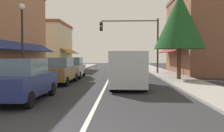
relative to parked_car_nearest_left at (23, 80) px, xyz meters
name	(u,v)px	position (x,y,z in m)	size (l,w,h in m)	color
ground_plane	(111,75)	(3.10, 13.11, -0.88)	(80.00, 80.00, 0.00)	#28282B
sidewalk_left	(56,74)	(-2.40, 13.11, -0.82)	(2.60, 56.00, 0.12)	gray
sidewalk_right	(167,75)	(8.60, 13.11, -0.82)	(2.60, 56.00, 0.12)	gray
lane_center_stripe	(111,75)	(3.10, 13.11, -0.88)	(0.14, 52.00, 0.01)	silver
storefront_right_block	(195,34)	(11.88, 15.11, 3.33)	(5.29, 10.20, 8.41)	brown
storefront_far_left	(52,46)	(-5.82, 23.11, 2.39)	(5.55, 8.20, 6.53)	beige
parked_car_nearest_left	(23,80)	(0.00, 0.00, 0.00)	(1.80, 4.11, 1.77)	navy
parked_car_second_left	(60,71)	(-0.07, 5.93, 0.00)	(1.82, 4.12, 1.77)	brown
parked_car_third_left	(73,68)	(-0.09, 10.21, 0.00)	(1.87, 4.14, 1.77)	#B7BABF
van_in_lane	(128,68)	(4.49, 4.35, 0.27)	(2.11, 5.23, 2.12)	#B2B7BC
traffic_signal_mast_arm	(137,36)	(5.77, 14.52, 3.13)	(6.10, 0.50, 5.77)	#333333
street_lamp_left_near	(22,31)	(-1.71, 3.91, 2.43)	(0.36, 0.36, 4.92)	black
tree_right_near	(180,21)	(8.52, 8.36, 3.64)	(3.83, 3.83, 6.63)	#4C331E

